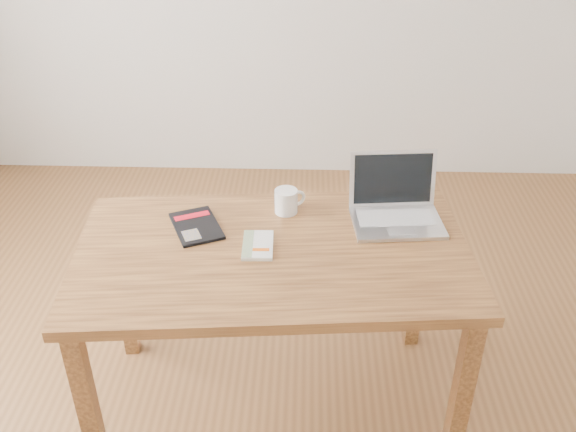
{
  "coord_description": "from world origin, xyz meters",
  "views": [
    {
      "loc": [
        0.17,
        -1.83,
        2.01
      ],
      "look_at": [
        0.11,
        0.03,
        0.85
      ],
      "focal_mm": 40.0,
      "sensor_mm": 36.0,
      "label": 1
    }
  ],
  "objects_px": {
    "coffee_mug": "(287,201)",
    "white_guidebook": "(258,245)",
    "laptop": "(396,206)",
    "desk": "(273,271)",
    "black_guidebook": "(196,226)"
  },
  "relations": [
    {
      "from": "desk",
      "to": "coffee_mug",
      "type": "relative_size",
      "value": 12.13
    },
    {
      "from": "white_guidebook",
      "to": "laptop",
      "type": "xyz_separation_m",
      "value": [
        0.49,
        0.21,
        0.04
      ]
    },
    {
      "from": "laptop",
      "to": "coffee_mug",
      "type": "height_order",
      "value": "laptop"
    },
    {
      "from": "white_guidebook",
      "to": "coffee_mug",
      "type": "xyz_separation_m",
      "value": [
        0.09,
        0.24,
        0.04
      ]
    },
    {
      "from": "laptop",
      "to": "white_guidebook",
      "type": "bearing_deg",
      "value": -162.65
    },
    {
      "from": "black_guidebook",
      "to": "desk",
      "type": "bearing_deg",
      "value": -48.48
    },
    {
      "from": "desk",
      "to": "white_guidebook",
      "type": "relative_size",
      "value": 8.13
    },
    {
      "from": "white_guidebook",
      "to": "laptop",
      "type": "bearing_deg",
      "value": 21.19
    },
    {
      "from": "black_guidebook",
      "to": "coffee_mug",
      "type": "relative_size",
      "value": 2.32
    },
    {
      "from": "white_guidebook",
      "to": "coffee_mug",
      "type": "relative_size",
      "value": 1.49
    },
    {
      "from": "coffee_mug",
      "to": "black_guidebook",
      "type": "bearing_deg",
      "value": 171.63
    },
    {
      "from": "coffee_mug",
      "to": "white_guidebook",
      "type": "bearing_deg",
      "value": -140.05
    },
    {
      "from": "black_guidebook",
      "to": "coffee_mug",
      "type": "bearing_deg",
      "value": -3.15
    },
    {
      "from": "black_guidebook",
      "to": "laptop",
      "type": "relative_size",
      "value": 0.78
    },
    {
      "from": "black_guidebook",
      "to": "coffee_mug",
      "type": "distance_m",
      "value": 0.35
    }
  ]
}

